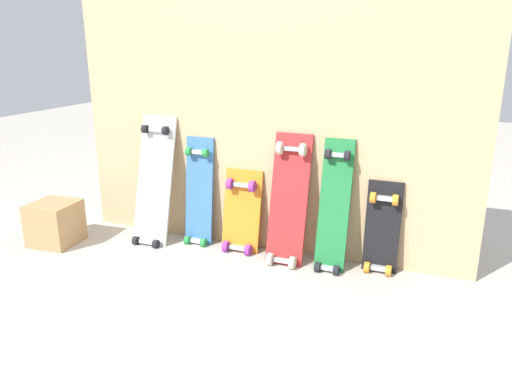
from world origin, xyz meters
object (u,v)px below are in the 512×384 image
(skateboard_white, at_px, (154,186))
(skateboard_green, at_px, (334,212))
(skateboard_blue, at_px, (199,197))
(skateboard_red, at_px, (288,205))
(skateboard_black, at_px, (382,233))
(wooden_crate, at_px, (55,223))
(skateboard_orange, at_px, (241,216))

(skateboard_white, distance_m, skateboard_green, 1.15)
(skateboard_white, distance_m, skateboard_blue, 0.30)
(skateboard_white, bearing_deg, skateboard_red, 1.10)
(skateboard_black, distance_m, wooden_crate, 2.00)
(skateboard_white, bearing_deg, skateboard_green, 1.40)
(wooden_crate, bearing_deg, skateboard_black, 10.68)
(skateboard_red, height_order, skateboard_green, skateboard_red)
(skateboard_green, height_order, skateboard_black, skateboard_green)
(skateboard_blue, distance_m, skateboard_orange, 0.31)
(skateboard_red, distance_m, wooden_crate, 1.49)
(skateboard_orange, height_order, skateboard_green, skateboard_green)
(skateboard_white, xyz_separation_m, skateboard_red, (0.88, 0.02, -0.02))
(skateboard_orange, relative_size, skateboard_green, 0.70)
(skateboard_blue, relative_size, wooden_crate, 2.76)
(skateboard_blue, bearing_deg, skateboard_orange, -2.90)
(skateboard_orange, xyz_separation_m, skateboard_black, (0.83, 0.02, 0.01))
(skateboard_white, xyz_separation_m, skateboard_black, (1.41, 0.08, -0.13))
(skateboard_black, bearing_deg, skateboard_red, -173.35)
(skateboard_blue, height_order, wooden_crate, skateboard_blue)
(skateboard_black, bearing_deg, skateboard_blue, -179.61)
(skateboard_orange, xyz_separation_m, skateboard_red, (0.31, -0.04, 0.12))
(skateboard_red, distance_m, skateboard_green, 0.26)
(skateboard_blue, xyz_separation_m, skateboard_green, (0.87, -0.04, 0.03))
(skateboard_white, bearing_deg, skateboard_orange, 5.52)
(skateboard_orange, bearing_deg, skateboard_black, 1.55)
(skateboard_white, relative_size, skateboard_blue, 1.16)
(skateboard_green, distance_m, wooden_crate, 1.74)
(skateboard_red, bearing_deg, wooden_crate, -167.88)
(skateboard_blue, xyz_separation_m, wooden_crate, (-0.84, -0.36, -0.17))
(skateboard_black, xyz_separation_m, wooden_crate, (-1.96, -0.37, -0.09))
(skateboard_blue, distance_m, skateboard_black, 1.13)
(skateboard_blue, relative_size, skateboard_red, 0.93)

